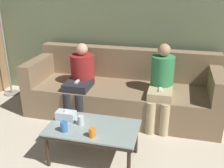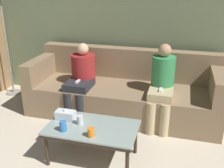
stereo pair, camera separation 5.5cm
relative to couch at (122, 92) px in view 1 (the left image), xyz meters
name	(u,v)px [view 1 (the left image)]	position (x,y,z in m)	size (l,w,h in m)	color
wall_back	(131,21)	(0.00, 0.55, 0.97)	(12.00, 0.06, 2.60)	#707F5B
couch	(122,92)	(0.00, 0.00, 0.00)	(2.78, 0.96, 0.93)	#897051
coffee_table	(93,130)	(-0.07, -1.22, 0.05)	(0.99, 0.57, 0.42)	#8C9E99
cup_near_left	(92,132)	(-0.02, -1.40, 0.14)	(0.07, 0.07, 0.10)	orange
cup_near_right	(81,120)	(-0.21, -1.20, 0.14)	(0.07, 0.07, 0.10)	silver
cup_far_center	(64,127)	(-0.33, -1.38, 0.15)	(0.07, 0.07, 0.11)	#3372BF
tissue_box	(66,115)	(-0.42, -1.14, 0.14)	(0.22, 0.12, 0.13)	silver
standing_lamp	(4,31)	(-2.04, 0.18, 0.78)	(0.31, 0.26, 1.81)	gray
seated_person_left_end	(80,77)	(-0.58, -0.22, 0.26)	(0.35, 0.65, 1.06)	#28282D
seated_person_mid_left	(161,83)	(0.58, -0.22, 0.27)	(0.31, 0.62, 1.13)	tan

